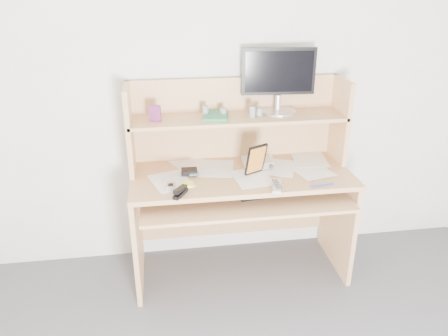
{
  "coord_description": "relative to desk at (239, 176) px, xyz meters",
  "views": [
    {
      "loc": [
        -0.48,
        -1.01,
        1.9
      ],
      "look_at": [
        -0.12,
        1.43,
        0.82
      ],
      "focal_mm": 35.0,
      "sensor_mm": 36.0,
      "label": 1
    }
  ],
  "objects": [
    {
      "name": "shelf_book",
      "position": [
        -0.14,
        0.07,
        0.4
      ],
      "size": [
        0.18,
        0.23,
        0.02
      ],
      "primitive_type": "cube",
      "rotation": [
        0.0,
        0.0,
        -0.19
      ],
      "color": "#388D4B",
      "rests_on": "desk"
    },
    {
      "name": "digital_camera",
      "position": [
        0.17,
        -0.05,
        0.09
      ],
      "size": [
        0.09,
        0.04,
        0.05
      ],
      "primitive_type": "cube",
      "rotation": [
        0.0,
        0.0,
        0.16
      ],
      "color": "#A8A8AA",
      "rests_on": "paper_clutter"
    },
    {
      "name": "chip_stack_c",
      "position": [
        0.13,
        0.06,
        0.41
      ],
      "size": [
        0.05,
        0.05,
        0.05
      ],
      "primitive_type": "cylinder",
      "rotation": [
        0.0,
        0.0,
        -0.1
      ],
      "color": "black",
      "rests_on": "desk"
    },
    {
      "name": "tv_remote",
      "position": [
        0.17,
        -0.32,
        0.07
      ],
      "size": [
        0.09,
        0.18,
        0.02
      ],
      "primitive_type": "cube",
      "rotation": [
        0.0,
        0.0,
        -0.26
      ],
      "color": "#B0B0AA",
      "rests_on": "paper_clutter"
    },
    {
      "name": "chip_stack_b",
      "position": [
        -0.21,
        0.1,
        0.42
      ],
      "size": [
        0.05,
        0.05,
        0.07
      ],
      "primitive_type": "cylinder",
      "rotation": [
        0.0,
        0.0,
        -0.07
      ],
      "color": "white",
      "rests_on": "desk"
    },
    {
      "name": "chip_stack_a",
      "position": [
        -0.09,
        0.08,
        0.41
      ],
      "size": [
        0.05,
        0.05,
        0.06
      ],
      "primitive_type": "cylinder",
      "rotation": [
        0.0,
        0.0,
        -0.43
      ],
      "color": "black",
      "rests_on": "desk"
    },
    {
      "name": "paper_clutter",
      "position": [
        0.0,
        -0.08,
        0.06
      ],
      "size": [
        1.32,
        0.54,
        0.01
      ],
      "primitive_type": "cube",
      "color": "white",
      "rests_on": "desk"
    },
    {
      "name": "chip_stack_d",
      "position": [
        0.08,
        0.04,
        0.42
      ],
      "size": [
        0.05,
        0.05,
        0.07
      ],
      "primitive_type": "cylinder",
      "rotation": [
        0.0,
        0.0,
        -0.4
      ],
      "color": "white",
      "rests_on": "desk"
    },
    {
      "name": "wallet",
      "position": [
        -0.33,
        -0.05,
        0.07
      ],
      "size": [
        0.1,
        0.09,
        0.03
      ],
      "primitive_type": "cube",
      "rotation": [
        0.0,
        0.0,
        -0.03
      ],
      "color": "black",
      "rests_on": "paper_clutter"
    },
    {
      "name": "desk",
      "position": [
        0.0,
        0.0,
        0.0
      ],
      "size": [
        1.4,
        0.7,
        1.3
      ],
      "color": "tan",
      "rests_on": "floor"
    },
    {
      "name": "sticky_note_pad",
      "position": [
        -0.36,
        -0.2,
        0.06
      ],
      "size": [
        0.07,
        0.07,
        0.01
      ],
      "primitive_type": "cube",
      "rotation": [
        0.0,
        0.0,
        -0.0
      ],
      "color": "gold",
      "rests_on": "desk"
    },
    {
      "name": "back_wall",
      "position": [
        0.0,
        0.24,
        0.56
      ],
      "size": [
        3.6,
        0.04,
        2.5
      ],
      "primitive_type": "cube",
      "color": "beige",
      "rests_on": "floor"
    },
    {
      "name": "keyboard",
      "position": [
        0.19,
        -0.16,
        -0.03
      ],
      "size": [
        0.49,
        0.24,
        0.03
      ],
      "rotation": [
        0.0,
        0.0,
        0.15
      ],
      "color": "black",
      "rests_on": "desk"
    },
    {
      "name": "blue_pen",
      "position": [
        0.44,
        -0.34,
        0.07
      ],
      "size": [
        0.15,
        0.03,
        0.01
      ],
      "primitive_type": "cylinder",
      "rotation": [
        1.57,
        0.0,
        1.7
      ],
      "color": "#1828B7",
      "rests_on": "paper_clutter"
    },
    {
      "name": "game_case",
      "position": [
        0.08,
        -0.11,
        0.16
      ],
      "size": [
        0.13,
        0.08,
        0.2
      ],
      "primitive_type": "cube",
      "rotation": [
        0.0,
        0.0,
        0.49
      ],
      "color": "black",
      "rests_on": "paper_clutter"
    },
    {
      "name": "card_box",
      "position": [
        -0.52,
        0.04,
        0.44
      ],
      "size": [
        0.08,
        0.04,
        0.1
      ],
      "primitive_type": "cube",
      "rotation": [
        0.0,
        0.0,
        -0.24
      ],
      "color": "maroon",
      "rests_on": "desk"
    },
    {
      "name": "monitor",
      "position": [
        0.27,
        0.14,
        0.61
      ],
      "size": [
        0.48,
        0.24,
        0.41
      ],
      "rotation": [
        0.0,
        0.0,
        -0.06
      ],
      "color": "silver",
      "rests_on": "desk"
    },
    {
      "name": "flip_phone",
      "position": [
        -0.45,
        -0.23,
        0.07
      ],
      "size": [
        0.06,
        0.1,
        0.02
      ],
      "primitive_type": "cube",
      "rotation": [
        0.0,
        0.0,
        -0.09
      ],
      "color": "#B8B8BA",
      "rests_on": "paper_clutter"
    },
    {
      "name": "stapler",
      "position": [
        -0.4,
        -0.33,
        0.08
      ],
      "size": [
        0.1,
        0.13,
        0.04
      ],
      "primitive_type": "cube",
      "rotation": [
        0.0,
        0.0,
        -0.52
      ],
      "color": "black",
      "rests_on": "paper_clutter"
    }
  ]
}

